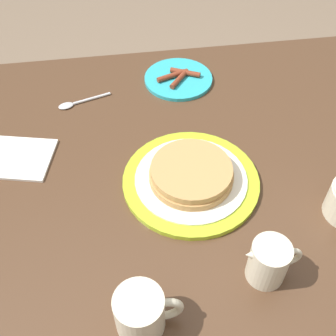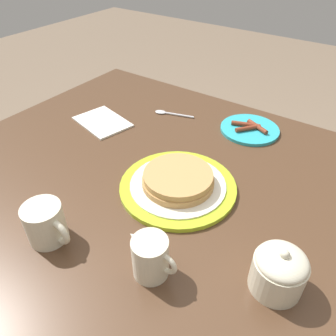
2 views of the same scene
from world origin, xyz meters
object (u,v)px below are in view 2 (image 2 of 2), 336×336
creamer_pitcher (150,256)px  coffee_mug (46,223)px  sugar_bowl (279,270)px  napkin (102,122)px  side_plate_bacon (250,129)px  pancake_plate (178,183)px  spoon (168,113)px

creamer_pitcher → coffee_mug: bearing=-165.9°
creamer_pitcher → sugar_bowl: (0.20, 0.11, 0.00)m
coffee_mug → creamer_pitcher: (0.22, 0.06, 0.00)m
napkin → side_plate_bacon: bearing=28.9°
pancake_plate → coffee_mug: (-0.13, -0.28, 0.03)m
coffee_mug → spoon: (-0.11, 0.58, -0.04)m
side_plate_bacon → spoon: 0.28m
creamer_pitcher → sugar_bowl: sugar_bowl is taller
side_plate_bacon → creamer_pitcher: creamer_pitcher is taller
coffee_mug → creamer_pitcher: creamer_pitcher is taller
sugar_bowl → spoon: (-0.53, 0.42, -0.04)m
coffee_mug → sugar_bowl: (0.43, 0.16, 0.00)m
side_plate_bacon → spoon: side_plate_bacon is taller
side_plate_bacon → spoon: (-0.27, -0.06, -0.00)m
pancake_plate → side_plate_bacon: bearing=84.8°
creamer_pitcher → napkin: (-0.47, 0.36, -0.04)m
pancake_plate → sugar_bowl: size_ratio=2.88×
pancake_plate → spoon: 0.38m
pancake_plate → creamer_pitcher: size_ratio=2.68×
sugar_bowl → spoon: size_ratio=0.74×
side_plate_bacon → coffee_mug: size_ratio=1.64×
coffee_mug → napkin: coffee_mug is taller
pancake_plate → side_plate_bacon: size_ratio=1.59×
coffee_mug → sugar_bowl: size_ratio=1.11×
pancake_plate → coffee_mug: size_ratio=2.60×
creamer_pitcher → napkin: creamer_pitcher is taller
coffee_mug → napkin: 0.48m
pancake_plate → creamer_pitcher: bearing=-68.4°
coffee_mug → spoon: 0.59m
napkin → spoon: (0.14, 0.17, 0.00)m
side_plate_bacon → sugar_bowl: 0.55m
side_plate_bacon → coffee_mug: (-0.17, -0.64, 0.04)m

